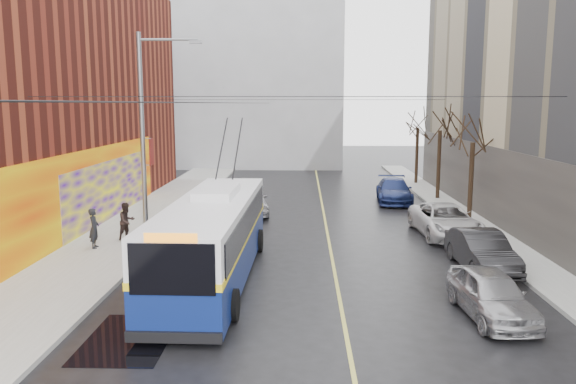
{
  "coord_description": "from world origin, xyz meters",
  "views": [
    {
      "loc": [
        0.32,
        -12.96,
        6.18
      ],
      "look_at": [
        -0.28,
        9.11,
        2.68
      ],
      "focal_mm": 35.0,
      "sensor_mm": 36.0,
      "label": 1
    }
  ],
  "objects_px": {
    "tree_far": "(418,117)",
    "trolleybus": "(213,237)",
    "following_car": "(249,199)",
    "pedestrian_b": "(127,221)",
    "parked_car_a": "(491,294)",
    "tree_near": "(474,127)",
    "tree_mid": "(441,118)",
    "parked_car_c": "(445,221)",
    "pedestrian_a": "(94,228)",
    "parked_car_d": "(394,191)",
    "streetlight_pole": "(146,136)",
    "parked_car_b": "(481,251)"
  },
  "relations": [
    {
      "from": "tree_near",
      "to": "following_car",
      "type": "bearing_deg",
      "value": 169.36
    },
    {
      "from": "parked_car_d",
      "to": "tree_mid",
      "type": "bearing_deg",
      "value": 20.74
    },
    {
      "from": "following_car",
      "to": "pedestrian_b",
      "type": "xyz_separation_m",
      "value": [
        -4.8,
        -6.9,
        0.16
      ]
    },
    {
      "from": "pedestrian_a",
      "to": "pedestrian_b",
      "type": "distance_m",
      "value": 1.75
    },
    {
      "from": "pedestrian_b",
      "to": "streetlight_pole",
      "type": "bearing_deg",
      "value": -97.94
    },
    {
      "from": "tree_near",
      "to": "parked_car_c",
      "type": "height_order",
      "value": "tree_near"
    },
    {
      "from": "tree_mid",
      "to": "parked_car_b",
      "type": "distance_m",
      "value": 16.2
    },
    {
      "from": "following_car",
      "to": "parked_car_c",
      "type": "bearing_deg",
      "value": -37.54
    },
    {
      "from": "pedestrian_a",
      "to": "streetlight_pole",
      "type": "bearing_deg",
      "value": -94.14
    },
    {
      "from": "tree_mid",
      "to": "parked_car_b",
      "type": "height_order",
      "value": "tree_mid"
    },
    {
      "from": "tree_mid",
      "to": "following_car",
      "type": "relative_size",
      "value": 1.37
    },
    {
      "from": "parked_car_c",
      "to": "following_car",
      "type": "relative_size",
      "value": 1.1
    },
    {
      "from": "tree_near",
      "to": "parked_car_d",
      "type": "height_order",
      "value": "tree_near"
    },
    {
      "from": "parked_car_a",
      "to": "following_car",
      "type": "xyz_separation_m",
      "value": [
        -8.53,
        15.39,
        0.13
      ]
    },
    {
      "from": "streetlight_pole",
      "to": "parked_car_a",
      "type": "xyz_separation_m",
      "value": [
        11.94,
        -7.18,
        -4.15
      ]
    },
    {
      "from": "pedestrian_a",
      "to": "pedestrian_b",
      "type": "xyz_separation_m",
      "value": [
        0.91,
        1.49,
        -0.01
      ]
    },
    {
      "from": "tree_near",
      "to": "pedestrian_b",
      "type": "xyz_separation_m",
      "value": [
        -16.53,
        -4.7,
        -3.99
      ]
    },
    {
      "from": "tree_mid",
      "to": "pedestrian_a",
      "type": "bearing_deg",
      "value": -142.92
    },
    {
      "from": "parked_car_b",
      "to": "parked_car_c",
      "type": "height_order",
      "value": "parked_car_c"
    },
    {
      "from": "tree_far",
      "to": "trolleybus",
      "type": "relative_size",
      "value": 0.56
    },
    {
      "from": "tree_mid",
      "to": "parked_car_a",
      "type": "xyz_separation_m",
      "value": [
        -3.2,
        -20.18,
        -4.56
      ]
    },
    {
      "from": "parked_car_a",
      "to": "following_car",
      "type": "relative_size",
      "value": 0.84
    },
    {
      "from": "parked_car_a",
      "to": "tree_near",
      "type": "bearing_deg",
      "value": 72.35
    },
    {
      "from": "parked_car_a",
      "to": "tree_mid",
      "type": "bearing_deg",
      "value": 76.98
    },
    {
      "from": "tree_far",
      "to": "pedestrian_a",
      "type": "relative_size",
      "value": 3.89
    },
    {
      "from": "parked_car_b",
      "to": "parked_car_d",
      "type": "height_order",
      "value": "parked_car_d"
    },
    {
      "from": "following_car",
      "to": "trolleybus",
      "type": "bearing_deg",
      "value": -99.73
    },
    {
      "from": "parked_car_b",
      "to": "tree_far",
      "type": "bearing_deg",
      "value": 82.33
    },
    {
      "from": "streetlight_pole",
      "to": "parked_car_c",
      "type": "height_order",
      "value": "streetlight_pole"
    },
    {
      "from": "trolleybus",
      "to": "parked_car_d",
      "type": "bearing_deg",
      "value": 61.99
    },
    {
      "from": "parked_car_a",
      "to": "parked_car_c",
      "type": "xyz_separation_m",
      "value": [
        1.2,
        10.15,
        0.05
      ]
    },
    {
      "from": "trolleybus",
      "to": "following_car",
      "type": "xyz_separation_m",
      "value": [
        0.1,
        12.07,
        -0.72
      ]
    },
    {
      "from": "parked_car_a",
      "to": "pedestrian_a",
      "type": "height_order",
      "value": "pedestrian_a"
    },
    {
      "from": "trolleybus",
      "to": "pedestrian_a",
      "type": "xyz_separation_m",
      "value": [
        -5.62,
        3.68,
        -0.55
      ]
    },
    {
      "from": "tree_mid",
      "to": "trolleybus",
      "type": "bearing_deg",
      "value": -125.05
    },
    {
      "from": "streetlight_pole",
      "to": "tree_far",
      "type": "xyz_separation_m",
      "value": [
        15.14,
        20.0,
        0.3
      ]
    },
    {
      "from": "tree_far",
      "to": "following_car",
      "type": "distance_m",
      "value": 17.19
    },
    {
      "from": "parked_car_d",
      "to": "pedestrian_b",
      "type": "height_order",
      "value": "pedestrian_b"
    },
    {
      "from": "streetlight_pole",
      "to": "parked_car_a",
      "type": "bearing_deg",
      "value": -31.03
    },
    {
      "from": "parked_car_b",
      "to": "tree_near",
      "type": "bearing_deg",
      "value": 74.08
    },
    {
      "from": "tree_mid",
      "to": "parked_car_c",
      "type": "relative_size",
      "value": 1.24
    },
    {
      "from": "parked_car_b",
      "to": "pedestrian_a",
      "type": "relative_size",
      "value": 2.62
    },
    {
      "from": "pedestrian_a",
      "to": "pedestrian_b",
      "type": "bearing_deg",
      "value": -40.33
    },
    {
      "from": "tree_near",
      "to": "following_car",
      "type": "distance_m",
      "value": 12.64
    },
    {
      "from": "streetlight_pole",
      "to": "parked_car_d",
      "type": "xyz_separation_m",
      "value": [
        12.2,
        12.14,
        -4.11
      ]
    },
    {
      "from": "streetlight_pole",
      "to": "tree_far",
      "type": "height_order",
      "value": "streetlight_pole"
    },
    {
      "from": "following_car",
      "to": "pedestrian_a",
      "type": "bearing_deg",
      "value": -133.51
    },
    {
      "from": "streetlight_pole",
      "to": "parked_car_c",
      "type": "xyz_separation_m",
      "value": [
        13.14,
        2.97,
        -4.1
      ]
    },
    {
      "from": "tree_mid",
      "to": "trolleybus",
      "type": "relative_size",
      "value": 0.57
    },
    {
      "from": "tree_far",
      "to": "pedestrian_a",
      "type": "distance_m",
      "value": 27.0
    }
  ]
}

